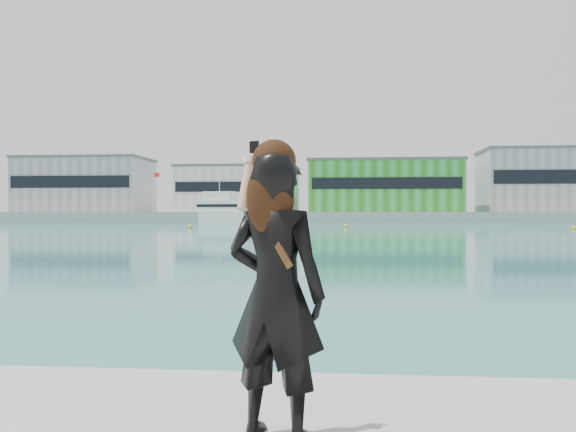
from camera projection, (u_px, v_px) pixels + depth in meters
name	position (u px, v px, depth m)	size (l,w,h in m)	color
far_quay	(345.00, 217.00, 133.33)	(320.00, 40.00, 2.00)	#9E9E99
warehouse_grey_left	(86.00, 185.00, 136.51)	(26.52, 16.36, 11.50)	gray
warehouse_white	(239.00, 189.00, 133.38)	(24.48, 15.35, 9.50)	silver
warehouse_green	(384.00, 186.00, 130.52)	(30.60, 16.36, 10.50)	#328822
warehouse_grey_right	(546.00, 180.00, 127.47)	(25.50, 15.35, 12.50)	gray
flagpole_left	(154.00, 189.00, 127.94)	(1.28, 0.16, 8.00)	silver
flagpole_right	(461.00, 188.00, 122.24)	(1.28, 0.16, 8.00)	silver
motor_yacht	(226.00, 211.00, 116.41)	(16.71, 8.64, 7.51)	white
buoy_near	(574.00, 229.00, 74.38)	(0.50, 0.50, 0.50)	yellow
buoy_far	(190.00, 228.00, 80.44)	(0.50, 0.50, 0.50)	yellow
buoy_extra	(346.00, 228.00, 82.16)	(0.50, 0.50, 0.50)	yellow
woman	(275.00, 285.00, 3.46)	(0.65, 0.53, 1.63)	black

